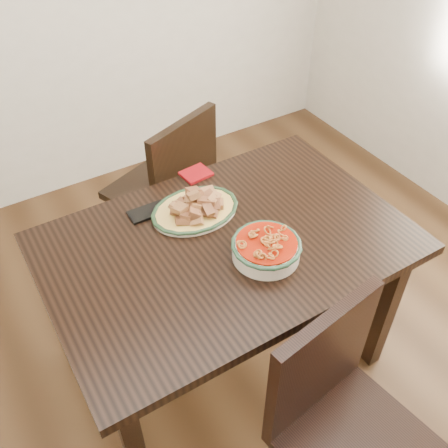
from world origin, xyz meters
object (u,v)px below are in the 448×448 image
chair_far (169,185)px  noodle_bowl (266,247)px  dining_table (227,257)px  chair_near (340,414)px  smartphone (148,212)px  fish_plate (195,203)px

chair_far → noodle_bowl: chair_far is taller
dining_table → chair_near: size_ratio=1.45×
dining_table → smartphone: smartphone is taller
fish_plate → noodle_bowl: size_ratio=1.38×
chair_near → fish_plate: 0.88m
dining_table → chair_near: 0.65m
noodle_bowl → chair_near: bearing=-95.4°
noodle_bowl → smartphone: 0.49m
chair_far → smartphone: 0.56m
fish_plate → chair_far: bearing=76.1°
chair_near → fish_plate: bearing=85.2°
chair_near → smartphone: chair_near is taller
noodle_bowl → dining_table: bearing=117.1°
fish_plate → smartphone: 0.18m
smartphone → fish_plate: bearing=-29.4°
dining_table → noodle_bowl: (0.07, -0.14, 0.13)m
chair_near → noodle_bowl: chair_near is taller
noodle_bowl → smartphone: bearing=120.7°
chair_near → fish_plate: size_ratio=2.64×
dining_table → smartphone: size_ratio=8.83×
dining_table → chair_far: bearing=81.8°
fish_plate → noodle_bowl: 0.34m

